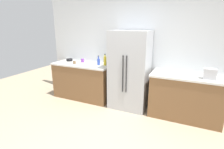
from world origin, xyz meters
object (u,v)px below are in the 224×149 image
at_px(refrigerator, 130,70).
at_px(bottle_a, 105,61).
at_px(toaster, 210,74).
at_px(bowl_a, 69,60).
at_px(cup_a, 83,61).
at_px(cup_b, 74,62).
at_px(bottle_b, 99,62).

relative_size(refrigerator, bottle_a, 6.40).
height_order(toaster, bowl_a, toaster).
bearing_deg(cup_a, cup_b, -108.85).
xyz_separation_m(cup_a, bowl_a, (-0.43, -0.01, -0.01)).
distance_m(refrigerator, bowl_a, 1.83).
xyz_separation_m(toaster, bottle_b, (-2.44, 0.14, -0.01)).
bearing_deg(bowl_a, cup_b, -34.53).
distance_m(cup_a, cup_b, 0.26).
bearing_deg(refrigerator, bottle_b, 177.67).
height_order(bottle_a, cup_b, bottle_a).
relative_size(toaster, cup_a, 2.32).
bearing_deg(bottle_a, bottle_b, -156.83).
relative_size(refrigerator, toaster, 8.34).
xyz_separation_m(refrigerator, cup_a, (-1.39, 0.15, 0.09)).
bearing_deg(cup_b, refrigerator, 3.86).
relative_size(toaster, bottle_a, 0.77).
distance_m(bottle_a, cup_b, 0.81).
height_order(cup_a, cup_b, cup_a).
height_order(bottle_b, cup_b, bottle_b).
bearing_deg(cup_b, bottle_b, 11.79).
height_order(bottle_a, bottle_b, bottle_a).
bearing_deg(bowl_a, bottle_a, -2.11).
xyz_separation_m(cup_a, cup_b, (-0.08, -0.25, -0.01)).
relative_size(refrigerator, bowl_a, 10.49).
height_order(bottle_a, cup_a, bottle_a).
height_order(toaster, bottle_b, bottle_b).
bearing_deg(bowl_a, bottle_b, -6.08).
distance_m(bottle_b, cup_a, 0.57).
distance_m(bottle_a, bowl_a, 1.14).
xyz_separation_m(cup_b, bowl_a, (-0.35, 0.24, -0.01)).
bearing_deg(bottle_b, toaster, -3.28).
height_order(bottle_b, cup_a, bottle_b).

